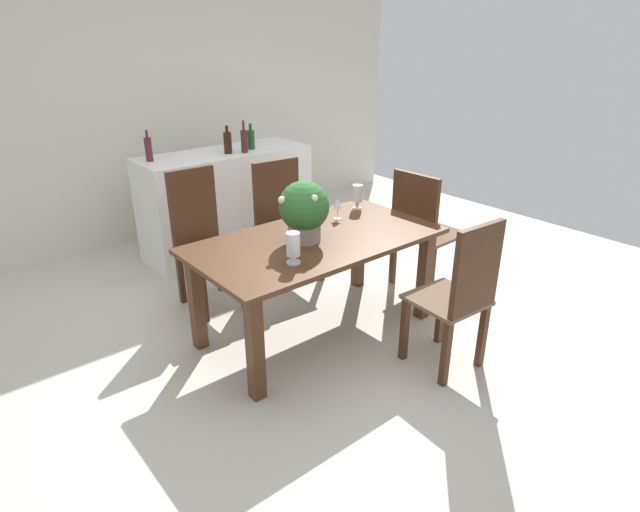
% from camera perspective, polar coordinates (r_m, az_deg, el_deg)
% --- Properties ---
extents(ground_plane, '(7.04, 7.04, 0.00)m').
position_cam_1_polar(ground_plane, '(3.91, -0.80, -7.84)').
color(ground_plane, beige).
extents(back_wall, '(6.40, 0.10, 2.60)m').
position_cam_1_polar(back_wall, '(5.66, -18.31, 14.92)').
color(back_wall, beige).
rests_on(back_wall, ground).
extents(dining_table, '(1.72, 0.93, 0.73)m').
position_cam_1_polar(dining_table, '(3.60, -0.42, 0.32)').
color(dining_table, '#4C2D19').
rests_on(dining_table, ground).
extents(chair_far_right, '(0.51, 0.48, 1.02)m').
position_cam_1_polar(chair_far_right, '(4.53, -4.08, 4.57)').
color(chair_far_right, '#422616').
rests_on(chair_far_right, ground).
extents(chair_foot_end, '(0.49, 0.49, 1.01)m').
position_cam_1_polar(chair_foot_end, '(4.36, 11.03, 3.30)').
color(chair_foot_end, '#422616').
rests_on(chair_foot_end, ground).
extents(chair_far_left, '(0.43, 0.47, 1.08)m').
position_cam_1_polar(chair_far_left, '(4.16, -12.84, 2.42)').
color(chair_far_left, '#422616').
rests_on(chair_far_left, ground).
extents(chair_near_right, '(0.45, 0.45, 1.03)m').
position_cam_1_polar(chair_near_right, '(3.31, 15.10, -3.82)').
color(chair_near_right, '#422616').
rests_on(chair_near_right, ground).
extents(flower_centerpiece, '(0.35, 0.34, 0.41)m').
position_cam_1_polar(flower_centerpiece, '(3.44, -1.75, 5.09)').
color(flower_centerpiece, gray).
rests_on(flower_centerpiece, dining_table).
extents(crystal_vase_left, '(0.09, 0.09, 0.20)m').
position_cam_1_polar(crystal_vase_left, '(3.13, -2.95, 1.10)').
color(crystal_vase_left, silver).
rests_on(crystal_vase_left, dining_table).
extents(crystal_vase_center_near, '(0.08, 0.08, 0.19)m').
position_cam_1_polar(crystal_vase_center_near, '(4.12, 4.11, 6.72)').
color(crystal_vase_center_near, silver).
rests_on(crystal_vase_center_near, dining_table).
extents(wine_glass, '(0.06, 0.06, 0.16)m').
position_cam_1_polar(wine_glass, '(3.88, 1.92, 5.64)').
color(wine_glass, silver).
rests_on(wine_glass, dining_table).
extents(kitchen_counter, '(1.63, 0.60, 0.98)m').
position_cam_1_polar(kitchen_counter, '(5.18, -10.07, 5.83)').
color(kitchen_counter, white).
rests_on(kitchen_counter, ground).
extents(wine_bottle_clear, '(0.07, 0.07, 0.24)m').
position_cam_1_polar(wine_bottle_clear, '(5.11, -7.56, 12.53)').
color(wine_bottle_clear, '#194C1E').
rests_on(wine_bottle_clear, kitchen_counter).
extents(wine_bottle_tall, '(0.07, 0.07, 0.25)m').
position_cam_1_polar(wine_bottle_tall, '(4.95, -10.05, 12.12)').
color(wine_bottle_tall, black).
rests_on(wine_bottle_tall, kitchen_counter).
extents(wine_bottle_green, '(0.06, 0.06, 0.29)m').
position_cam_1_polar(wine_bottle_green, '(4.96, -8.27, 12.35)').
color(wine_bottle_green, '#511E28').
rests_on(wine_bottle_green, kitchen_counter).
extents(wine_bottle_amber, '(0.06, 0.06, 0.27)m').
position_cam_1_polar(wine_bottle_amber, '(4.81, -18.21, 11.05)').
color(wine_bottle_amber, '#511E28').
rests_on(wine_bottle_amber, kitchen_counter).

